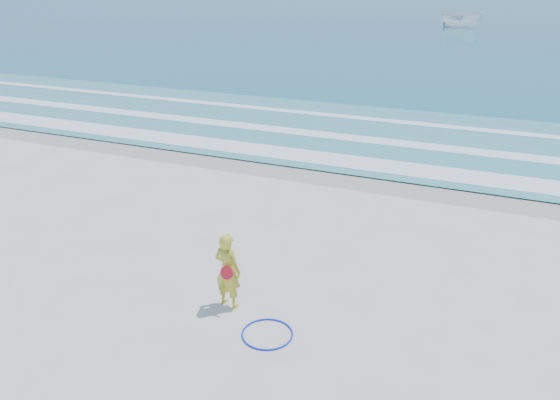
% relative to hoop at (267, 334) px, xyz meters
% --- Properties ---
extents(ground, '(400.00, 400.00, 0.00)m').
position_rel_hoop_xyz_m(ground, '(-1.48, -0.19, -0.02)').
color(ground, silver).
rests_on(ground, ground).
extents(wet_sand, '(400.00, 2.40, 0.00)m').
position_rel_hoop_xyz_m(wet_sand, '(-1.48, 8.81, -0.02)').
color(wet_sand, '#B2A893').
rests_on(wet_sand, ground).
extents(ocean, '(400.00, 190.00, 0.04)m').
position_rel_hoop_xyz_m(ocean, '(-1.48, 104.81, 0.00)').
color(ocean, '#19727F').
rests_on(ocean, ground).
extents(shallow, '(400.00, 10.00, 0.01)m').
position_rel_hoop_xyz_m(shallow, '(-1.48, 13.81, 0.03)').
color(shallow, '#59B7AD').
rests_on(shallow, ocean).
extents(foam_near, '(400.00, 1.40, 0.01)m').
position_rel_hoop_xyz_m(foam_near, '(-1.48, 10.11, 0.04)').
color(foam_near, white).
rests_on(foam_near, shallow).
extents(foam_mid, '(400.00, 0.90, 0.01)m').
position_rel_hoop_xyz_m(foam_mid, '(-1.48, 13.01, 0.04)').
color(foam_mid, white).
rests_on(foam_mid, shallow).
extents(foam_far, '(400.00, 0.60, 0.01)m').
position_rel_hoop_xyz_m(foam_far, '(-1.48, 16.31, 0.04)').
color(foam_far, white).
rests_on(foam_far, shallow).
extents(hoop, '(1.09, 1.09, 0.03)m').
position_rel_hoop_xyz_m(hoop, '(0.00, 0.00, 0.00)').
color(hoop, '#0C29D9').
rests_on(hoop, ground).
extents(boat, '(5.11, 2.57, 1.89)m').
position_rel_hoop_xyz_m(boat, '(-3.43, 64.89, 0.97)').
color(boat, white).
rests_on(boat, ocean).
extents(woman, '(0.62, 0.45, 1.57)m').
position_rel_hoop_xyz_m(woman, '(-1.10, 0.59, 0.77)').
color(woman, gold).
rests_on(woman, ground).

